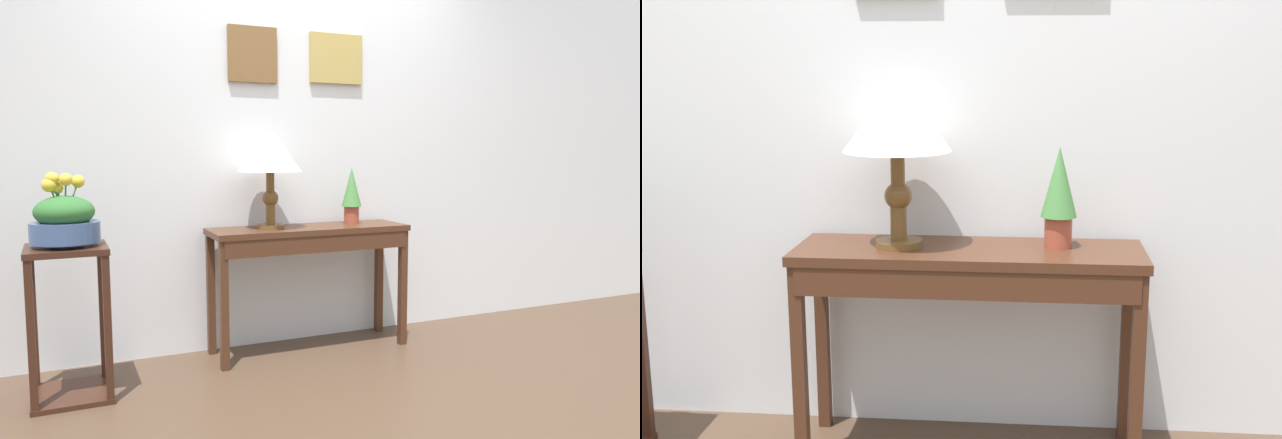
% 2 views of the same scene
% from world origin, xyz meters
% --- Properties ---
extents(back_wall_with_art, '(9.00, 0.13, 2.80)m').
position_xyz_m(back_wall_with_art, '(0.00, 1.40, 1.40)').
color(back_wall_with_art, silver).
rests_on(back_wall_with_art, ground).
extents(console_table, '(1.22, 0.37, 0.77)m').
position_xyz_m(console_table, '(0.05, 1.10, 0.65)').
color(console_table, '#472819').
rests_on(console_table, ground).
extents(table_lamp, '(0.38, 0.38, 0.58)m').
position_xyz_m(table_lamp, '(-0.20, 1.12, 1.21)').
color(table_lamp, brown).
rests_on(table_lamp, console_table).
extents(potted_plant_on_console, '(0.13, 0.13, 0.36)m').
position_xyz_m(potted_plant_on_console, '(0.36, 1.16, 0.97)').
color(potted_plant_on_console, '#9E4733').
rests_on(potted_plant_on_console, console_table).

